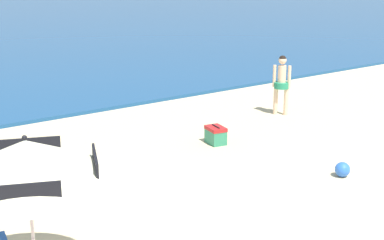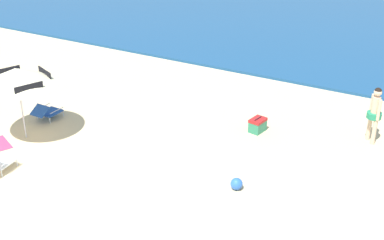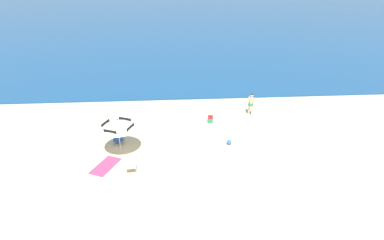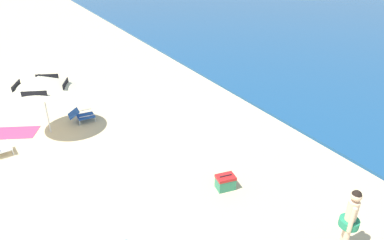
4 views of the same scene
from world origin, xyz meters
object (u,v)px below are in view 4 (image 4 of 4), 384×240
object	(u,v)px
beach_umbrella_striped_main	(41,83)
beach_towel	(10,133)
lounge_chair_beside_umbrella	(82,115)
person_standing_near_shore	(350,218)
cooler_box	(225,182)

from	to	relation	value
beach_umbrella_striped_main	beach_towel	bearing A→B (deg)	-117.24
lounge_chair_beside_umbrella	beach_towel	world-z (taller)	lounge_chair_beside_umbrella
lounge_chair_beside_umbrella	person_standing_near_shore	xyz separation A→B (m)	(8.83, 3.35, 0.67)
beach_umbrella_striped_main	lounge_chair_beside_umbrella	distance (m)	1.97
lounge_chair_beside_umbrella	beach_towel	xyz separation A→B (m)	(-0.36, -2.41, -0.26)
beach_umbrella_striped_main	cooler_box	bearing A→B (deg)	32.58
person_standing_near_shore	cooler_box	world-z (taller)	person_standing_near_shore
person_standing_near_shore	beach_umbrella_striped_main	bearing A→B (deg)	-152.20
beach_umbrella_striped_main	lounge_chair_beside_umbrella	size ratio (longest dim) A/B	3.28
person_standing_near_shore	beach_towel	world-z (taller)	person_standing_near_shore
cooler_box	beach_umbrella_striped_main	bearing A→B (deg)	-147.42
cooler_box	beach_towel	distance (m)	7.86
lounge_chair_beside_umbrella	cooler_box	bearing A→B (deg)	22.27
lounge_chair_beside_umbrella	beach_umbrella_striped_main	bearing A→B (deg)	-76.26
beach_towel	person_standing_near_shore	bearing A→B (deg)	32.07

